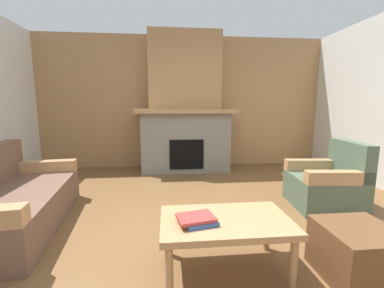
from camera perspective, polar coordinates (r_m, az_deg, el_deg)
The scene contains 8 objects.
ground at distance 2.71m, azimuth 2.71°, elevation -19.70°, with size 9.00×9.00×0.00m, color brown.
wall_back_wood_panel at distance 5.37m, azimuth -1.91°, elevation 9.41°, with size 6.00×0.12×2.70m, color #A87A4C.
fireplace at distance 5.00m, azimuth -1.61°, elevation 7.32°, with size 1.90×0.82×2.70m.
couch at distance 3.28m, azimuth -36.17°, elevation -10.84°, with size 1.05×1.89×0.85m.
armchair at distance 3.67m, azimuth 28.53°, elevation -8.10°, with size 0.83×0.83×0.85m.
coffee_table at distance 2.05m, azimuth 7.67°, elevation -17.94°, with size 1.00×0.60×0.43m.
ottoman at distance 2.39m, azimuth 33.67°, elevation -20.06°, with size 0.52×0.52×0.40m, color brown.
book_stack_near_edge at distance 1.92m, azimuth 1.41°, elevation -16.90°, with size 0.32×0.25×0.06m.
Camera 1 is at (-0.36, -2.36, 1.29)m, focal length 23.31 mm.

